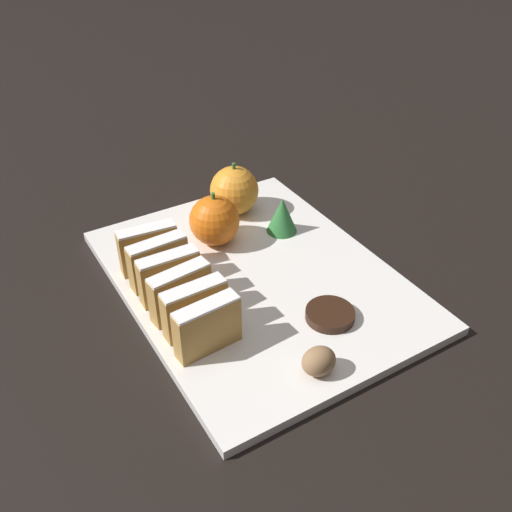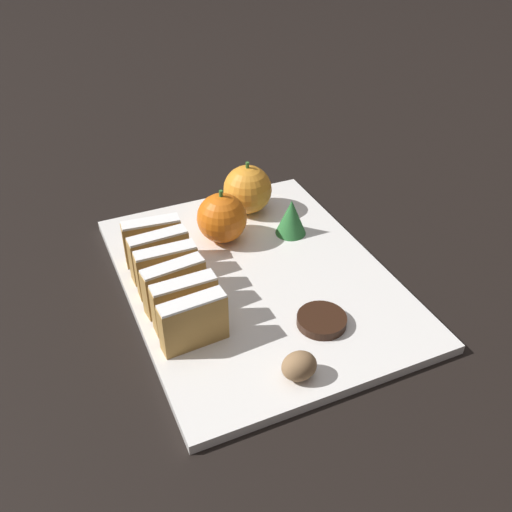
% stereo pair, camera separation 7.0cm
% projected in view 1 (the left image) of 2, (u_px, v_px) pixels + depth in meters
% --- Properties ---
extents(ground_plane, '(6.00, 6.00, 0.00)m').
position_uv_depth(ground_plane, '(256.00, 283.00, 0.72)').
color(ground_plane, black).
extents(serving_platter, '(0.31, 0.41, 0.01)m').
position_uv_depth(serving_platter, '(256.00, 279.00, 0.72)').
color(serving_platter, white).
rests_on(serving_platter, ground_plane).
extents(stollen_slice_front, '(0.07, 0.02, 0.06)m').
position_uv_depth(stollen_slice_front, '(207.00, 327.00, 0.60)').
color(stollen_slice_front, '#B28442').
rests_on(stollen_slice_front, serving_platter).
extents(stollen_slice_second, '(0.07, 0.02, 0.06)m').
position_uv_depth(stollen_slice_second, '(195.00, 308.00, 0.62)').
color(stollen_slice_second, '#B28442').
rests_on(stollen_slice_second, serving_platter).
extents(stollen_slice_third, '(0.07, 0.03, 0.06)m').
position_uv_depth(stollen_slice_third, '(180.00, 292.00, 0.64)').
color(stollen_slice_third, '#B28442').
rests_on(stollen_slice_third, serving_platter).
extents(stollen_slice_fourth, '(0.07, 0.02, 0.06)m').
position_uv_depth(stollen_slice_fourth, '(169.00, 277.00, 0.66)').
color(stollen_slice_fourth, '#B28442').
rests_on(stollen_slice_fourth, serving_platter).
extents(stollen_slice_fifth, '(0.07, 0.02, 0.06)m').
position_uv_depth(stollen_slice_fifth, '(158.00, 262.00, 0.69)').
color(stollen_slice_fifth, '#B28442').
rests_on(stollen_slice_fifth, serving_platter).
extents(stollen_slice_sixth, '(0.07, 0.03, 0.06)m').
position_uv_depth(stollen_slice_sixth, '(148.00, 248.00, 0.71)').
color(stollen_slice_sixth, '#B28442').
rests_on(stollen_slice_sixth, serving_platter).
extents(orange_near, '(0.07, 0.07, 0.08)m').
position_uv_depth(orange_near, '(234.00, 190.00, 0.82)').
color(orange_near, orange).
rests_on(orange_near, serving_platter).
extents(orange_far, '(0.07, 0.07, 0.08)m').
position_uv_depth(orange_far, '(214.00, 220.00, 0.75)').
color(orange_far, orange).
rests_on(orange_far, serving_platter).
extents(walnut, '(0.04, 0.03, 0.03)m').
position_uv_depth(walnut, '(319.00, 361.00, 0.58)').
color(walnut, '#8E6B47').
rests_on(walnut, serving_platter).
extents(chocolate_cookie, '(0.06, 0.06, 0.01)m').
position_uv_depth(chocolate_cookie, '(330.00, 314.00, 0.65)').
color(chocolate_cookie, black).
rests_on(chocolate_cookie, serving_platter).
extents(evergreen_sprig, '(0.04, 0.04, 0.05)m').
position_uv_depth(evergreen_sprig, '(282.00, 215.00, 0.78)').
color(evergreen_sprig, '#2D7538').
rests_on(evergreen_sprig, serving_platter).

